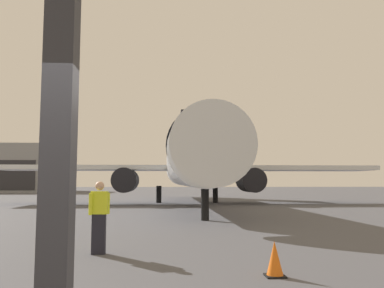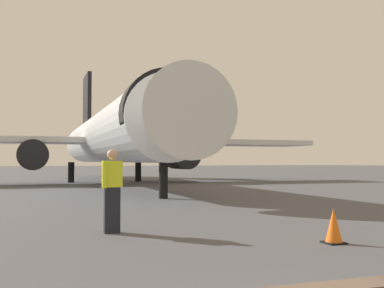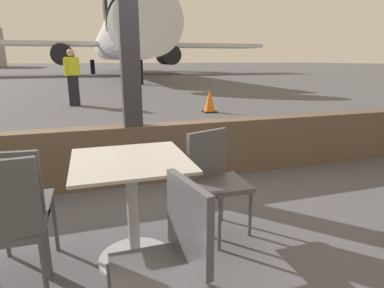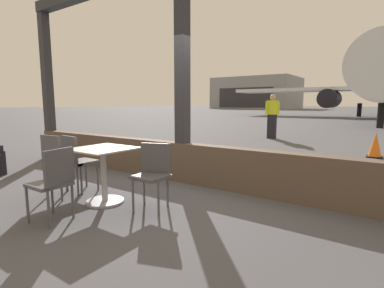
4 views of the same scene
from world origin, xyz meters
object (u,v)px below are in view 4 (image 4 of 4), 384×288
ground_crew_worker (272,116)px  traffic_cone (375,146)px  cafe_chair_window_right (153,170)px  cafe_chair_aisle_right (58,160)px  cafe_chair_aisle_left (54,178)px  distant_hangar (257,93)px  cafe_chair_window_left (76,158)px  dining_table (104,172)px

ground_crew_worker → traffic_cone: bearing=-35.0°
cafe_chair_window_right → cafe_chair_aisle_right: cafe_chair_aisle_right is taller
cafe_chair_aisle_right → cafe_chair_aisle_left: bearing=-33.4°
distant_hangar → cafe_chair_window_right: bearing=-68.8°
ground_crew_worker → cafe_chair_aisle_right: bearing=-90.2°
cafe_chair_aisle_right → cafe_chair_window_left: bearing=92.3°
cafe_chair_window_left → cafe_chair_aisle_left: 1.17m
ground_crew_worker → traffic_cone: ground_crew_worker is taller
dining_table → traffic_cone: dining_table is taller
cafe_chair_aisle_left → distant_hangar: (-28.46, 76.06, 3.66)m
dining_table → traffic_cone: size_ratio=1.20×
cafe_chair_aisle_right → distant_hangar: size_ratio=0.04×
cafe_chair_aisle_left → distant_hangar: distant_hangar is taller
cafe_chair_window_right → distant_hangar: distant_hangar is taller
dining_table → cafe_chair_aisle_left: cafe_chair_aisle_left is taller
cafe_chair_aisle_left → traffic_cone: (2.85, 6.98, -0.22)m
cafe_chair_aisle_left → ground_crew_worker: 9.54m
cafe_chair_window_right → cafe_chair_aisle_left: bearing=-122.2°
cafe_chair_window_right → cafe_chair_aisle_left: size_ratio=0.98×
distant_hangar → ground_crew_worker: bearing=-67.4°
dining_table → cafe_chair_aisle_left: bearing=-84.1°
cafe_chair_aisle_right → ground_crew_worker: ground_crew_worker is taller
dining_table → cafe_chair_aisle_right: 0.77m
cafe_chair_window_left → ground_crew_worker: bearing=89.7°
dining_table → ground_crew_worker: 8.78m
traffic_cone → distant_hangar: size_ratio=0.03×
cafe_chair_window_left → cafe_chair_aisle_left: bearing=-45.7°
cafe_chair_aisle_right → ground_crew_worker: (0.04, 8.98, 0.35)m
ground_crew_worker → distant_hangar: 72.16m
cafe_chair_aisle_right → cafe_chair_window_right: bearing=17.9°
cafe_chair_aisle_left → traffic_cone: cafe_chair_aisle_left is taller
traffic_cone → distant_hangar: distant_hangar is taller
cafe_chair_aisle_right → ground_crew_worker: bearing=89.8°
distant_hangar → traffic_cone: bearing=-65.6°
dining_table → cafe_chair_aisle_left: (0.08, -0.77, 0.08)m
cafe_chair_aisle_left → ground_crew_worker: ground_crew_worker is taller
cafe_chair_window_right → dining_table: bearing=-162.1°
cafe_chair_aisle_left → cafe_chair_aisle_right: bearing=146.6°
dining_table → distant_hangar: size_ratio=0.04×
cafe_chair_aisle_right → distant_hangar: (-27.66, 75.53, 3.62)m
ground_crew_worker → traffic_cone: (3.62, -2.53, -0.60)m
cafe_chair_window_right → cafe_chair_aisle_left: cafe_chair_aisle_left is taller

